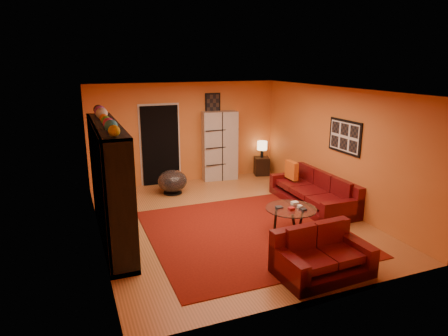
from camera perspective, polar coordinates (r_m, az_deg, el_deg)
name	(u,v)px	position (r m, az deg, el deg)	size (l,w,h in m)	color
floor	(229,220)	(8.17, 0.73, -7.43)	(6.00, 6.00, 0.00)	#9B5D30
ceiling	(230,90)	(7.57, 0.79, 11.08)	(6.00, 6.00, 0.00)	white
wall_back	(186,133)	(10.54, -5.48, 5.04)	(6.00, 6.00, 0.00)	#CF6D2D
wall_front	(319,209)	(5.24, 13.40, -5.79)	(6.00, 6.00, 0.00)	#CF6D2D
wall_left	(95,170)	(7.22, -17.91, -0.33)	(6.00, 6.00, 0.00)	#CF6D2D
wall_right	(336,148)	(9.00, 15.67, 2.80)	(6.00, 6.00, 0.00)	#CF6D2D
rug	(248,232)	(7.62, 3.46, -9.14)	(3.60, 3.60, 0.01)	#590F0A
doorway	(160,145)	(10.39, -9.09, 3.19)	(0.95, 0.10, 2.04)	black
wall_art_right	(345,137)	(8.70, 16.89, 4.31)	(0.03, 1.00, 0.70)	black
wall_art_back	(213,103)	(10.65, -1.62, 9.28)	(0.42, 0.03, 0.52)	black
entertainment_unit	(110,183)	(7.31, -16.00, -2.05)	(0.45, 3.00, 2.10)	black
tv	(113,184)	(7.38, -15.63, -2.28)	(0.13, 0.96, 0.55)	black
sofa	(316,193)	(9.14, 12.98, -3.44)	(0.98, 2.33, 0.85)	#4A090D
loveseat	(320,255)	(6.34, 13.52, -12.01)	(1.43, 0.90, 0.85)	#4A090D
throw_pillow	(292,170)	(9.54, 9.64, -0.31)	(0.12, 0.42, 0.42)	orange
coffee_table	(291,211)	(7.56, 9.55, -6.03)	(0.95, 0.95, 0.47)	silver
storage_cabinet	(220,146)	(10.70, -0.63, 3.19)	(0.92, 0.41, 1.84)	#B4AFA6
bowl_chair	(172,181)	(9.73, -7.38, -1.88)	(0.71, 0.71, 0.58)	black
side_table	(262,166)	(11.31, 5.40, 0.28)	(0.40, 0.40, 0.50)	black
table_lamp	(262,146)	(11.18, 5.47, 3.13)	(0.28, 0.28, 0.46)	black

